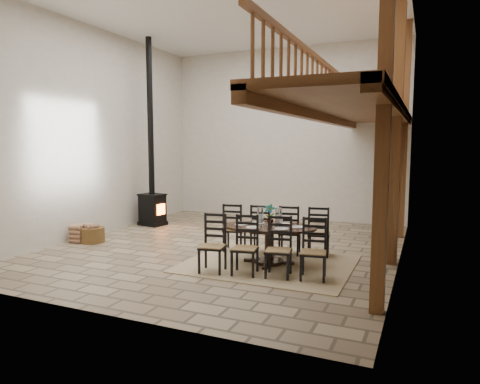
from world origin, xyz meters
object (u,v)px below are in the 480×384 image
at_px(dining_table, 269,245).
at_px(wood_stove, 152,184).
at_px(log_basket, 93,234).
at_px(log_stack, 78,234).

bearing_deg(dining_table, wood_stove, 141.14).
bearing_deg(wood_stove, log_basket, -81.52).
bearing_deg(log_basket, wood_stove, 89.32).
xyz_separation_m(dining_table, wood_stove, (-4.22, 2.33, 0.76)).
bearing_deg(log_basket, log_stack, -154.23).
distance_m(dining_table, wood_stove, 4.88).
bearing_deg(wood_stove, dining_table, -19.75).
relative_size(log_basket, log_stack, 1.27).
bearing_deg(log_stack, dining_table, 1.00).
bearing_deg(log_stack, wood_stove, 82.38).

